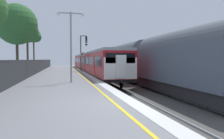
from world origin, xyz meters
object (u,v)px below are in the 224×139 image
at_px(commuter_train_at_platform, 90,62).
at_px(freight_train_adjacent_track, 116,60).
at_px(speed_limit_sign, 82,59).
at_px(platform_lamp_mid, 71,41).
at_px(signal_gantry, 82,49).
at_px(background_tree_left, 34,36).
at_px(background_tree_centre, 16,25).
at_px(background_tree_back, 27,32).

distance_m(commuter_train_at_platform, freight_train_adjacent_track, 4.52).
height_order(speed_limit_sign, platform_lamp_mid, platform_lamp_mid).
height_order(signal_gantry, speed_limit_sign, signal_gantry).
relative_size(background_tree_left, background_tree_centre, 1.01).
relative_size(signal_gantry, platform_lamp_mid, 1.01).
bearing_deg(speed_limit_sign, platform_lamp_mid, -98.83).
xyz_separation_m(commuter_train_at_platform, background_tree_back, (-10.09, 2.15, 4.98)).
bearing_deg(signal_gantry, commuter_train_at_platform, 66.86).
xyz_separation_m(speed_limit_sign, platform_lamp_mid, (-1.94, -12.49, 1.40)).
height_order(background_tree_left, background_tree_back, background_tree_back).
height_order(signal_gantry, background_tree_centre, background_tree_centre).
distance_m(commuter_train_at_platform, speed_limit_sign, 7.36).
distance_m(background_tree_left, background_tree_back, 9.39).
xyz_separation_m(freight_train_adjacent_track, background_tree_centre, (-13.61, -7.17, 4.04)).
height_order(signal_gantry, background_tree_left, background_tree_left).
distance_m(speed_limit_sign, background_tree_back, 13.19).
distance_m(speed_limit_sign, platform_lamp_mid, 12.72).
bearing_deg(signal_gantry, freight_train_adjacent_track, 14.32).
height_order(platform_lamp_mid, background_tree_back, background_tree_back).
distance_m(signal_gantry, background_tree_centre, 10.24).
relative_size(platform_lamp_mid, background_tree_left, 0.64).
bearing_deg(freight_train_adjacent_track, speed_limit_sign, -139.27).
bearing_deg(commuter_train_at_platform, speed_limit_sign, -104.55).
bearing_deg(background_tree_centre, signal_gantry, 35.38).
bearing_deg(signal_gantry, background_tree_left, 120.01).
xyz_separation_m(signal_gantry, background_tree_centre, (-8.13, -5.77, 2.35)).
height_order(commuter_train_at_platform, background_tree_centre, background_tree_centre).
distance_m(signal_gantry, background_tree_left, 17.64).
height_order(freight_train_adjacent_track, background_tree_back, background_tree_back).
xyz_separation_m(platform_lamp_mid, background_tree_back, (-6.30, 21.75, 3.12)).
xyz_separation_m(signal_gantry, platform_lamp_mid, (-2.30, -16.13, -0.18)).
bearing_deg(speed_limit_sign, background_tree_left, 114.02).
height_order(freight_train_adjacent_track, speed_limit_sign, freight_train_adjacent_track).
bearing_deg(speed_limit_sign, background_tree_back, 131.66).
height_order(platform_lamp_mid, background_tree_left, background_tree_left).
height_order(commuter_train_at_platform, background_tree_back, background_tree_back).
relative_size(commuter_train_at_platform, background_tree_centre, 4.96).
xyz_separation_m(commuter_train_at_platform, signal_gantry, (-1.48, -3.47, 2.04)).
height_order(commuter_train_at_platform, speed_limit_sign, commuter_train_at_platform).
bearing_deg(commuter_train_at_platform, platform_lamp_mid, -100.93).
height_order(commuter_train_at_platform, platform_lamp_mid, platform_lamp_mid).
relative_size(freight_train_adjacent_track, background_tree_centre, 6.39).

